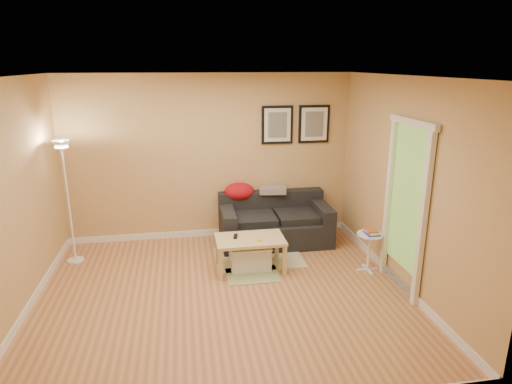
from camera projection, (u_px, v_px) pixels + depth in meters
floor at (223, 295)px, 5.39m from camera, size 4.50×4.50×0.00m
ceiling at (218, 77)px, 4.66m from camera, size 4.50×4.50×0.00m
wall_back at (209, 158)px, 6.92m from camera, size 4.50×0.00×4.50m
wall_front at (247, 274)px, 3.13m from camera, size 4.50×0.00×4.50m
wall_left at (9, 204)px, 4.66m from camera, size 0.00×4.00×4.00m
wall_right at (404, 185)px, 5.39m from camera, size 0.00×4.00×4.00m
baseboard_back at (212, 232)px, 7.26m from camera, size 4.50×0.02×0.10m
baseboard_left at (28, 308)px, 5.02m from camera, size 0.02×4.00×0.10m
baseboard_right at (394, 277)px, 5.74m from camera, size 0.02×4.00×0.10m
sofa at (275, 220)px, 6.89m from camera, size 1.70×0.90×0.75m
red_throw at (239, 191)px, 7.00m from camera, size 0.48×0.36×0.28m
plaid_throw at (273, 190)px, 7.06m from camera, size 0.45×0.32×0.10m
framed_print_left at (277, 125)px, 6.92m from camera, size 0.50×0.04×0.60m
framed_print_right at (314, 124)px, 7.02m from camera, size 0.50×0.04×0.60m
area_rug at (259, 258)px, 6.42m from camera, size 1.25×0.85×0.01m
green_runner at (253, 275)px, 5.89m from camera, size 0.70×0.50×0.01m
coffee_table at (250, 254)px, 6.01m from camera, size 1.01×0.72×0.46m
remote_control at (236, 236)px, 5.99m from camera, size 0.08×0.17×0.02m
tape_roll at (259, 240)px, 5.85m from camera, size 0.07×0.07×0.03m
storage_bin at (250, 256)px, 6.07m from camera, size 0.56×0.41×0.35m
side_table at (369, 252)px, 5.97m from camera, size 0.35×0.35×0.54m
book_stack at (372, 232)px, 5.88m from camera, size 0.20×0.24×0.07m
floor_lamp at (69, 206)px, 6.09m from camera, size 0.23×0.23×1.76m
doorway at (404, 211)px, 5.31m from camera, size 0.12×1.01×2.13m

